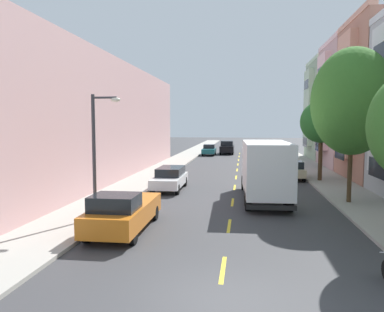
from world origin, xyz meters
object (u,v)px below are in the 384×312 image
at_px(parked_sedan_silver, 267,146).
at_px(parked_hatchback_teal, 209,150).
at_px(street_lamp, 98,146).
at_px(parked_pickup_navy, 271,149).
at_px(parked_hatchback_champagne, 292,170).
at_px(street_tree_third, 321,122).
at_px(delivery_box_truck, 265,167).
at_px(parked_wagon_white, 170,178).
at_px(parked_pickup_orange, 123,212).
at_px(street_tree_second, 352,102).
at_px(parked_wagon_forest, 279,159).
at_px(moving_black_sedan, 227,147).

bearing_deg(parked_sedan_silver, parked_hatchback_teal, -129.15).
relative_size(parked_sedan_silver, parked_hatchback_teal, 1.13).
xyz_separation_m(street_lamp, parked_pickup_navy, (10.30, 37.90, -2.64)).
height_order(parked_sedan_silver, parked_hatchback_champagne, parked_hatchback_champagne).
relative_size(street_tree_third, parked_pickup_navy, 1.14).
bearing_deg(parked_pickup_navy, street_tree_third, -85.27).
bearing_deg(delivery_box_truck, parked_hatchback_teal, 101.11).
height_order(parked_wagon_white, parked_hatchback_teal, same).
relative_size(parked_wagon_white, parked_pickup_navy, 0.88).
bearing_deg(parked_pickup_orange, parked_sedan_silver, 79.78).
xyz_separation_m(street_tree_third, parked_sedan_silver, (-2.02, 33.48, -3.82)).
bearing_deg(parked_wagon_white, street_tree_second, -17.01).
bearing_deg(parked_sedan_silver, delivery_box_truck, -93.57).
xyz_separation_m(parked_pickup_navy, parked_hatchback_teal, (-8.59, -1.45, -0.07)).
bearing_deg(parked_wagon_white, parked_hatchback_teal, 89.74).
bearing_deg(parked_pickup_orange, street_tree_third, 54.14).
relative_size(street_tree_second, street_tree_third, 1.39).
height_order(street_tree_third, parked_sedan_silver, street_tree_third).
bearing_deg(parked_sedan_silver, parked_pickup_orange, -100.22).
xyz_separation_m(street_tree_second, parked_wagon_white, (-10.73, 3.28, -4.86)).
bearing_deg(parked_hatchback_champagne, delivery_box_truck, -106.76).
height_order(delivery_box_truck, parked_pickup_orange, delivery_box_truck).
distance_m(parked_wagon_forest, parked_hatchback_teal, 15.11).
distance_m(delivery_box_truck, parked_pickup_orange, 9.50).
bearing_deg(delivery_box_truck, moving_black_sedan, 96.20).
bearing_deg(parked_sedan_silver, street_tree_second, -87.21).
distance_m(street_tree_second, parked_hatchback_champagne, 10.62).
bearing_deg(parked_wagon_forest, parked_pickup_navy, 89.72).
distance_m(street_lamp, moving_black_sedan, 39.32).
xyz_separation_m(street_tree_second, parked_sedan_silver, (-2.02, 41.57, -4.91)).
relative_size(parked_pickup_orange, parked_hatchback_champagne, 1.32).
distance_m(parked_wagon_white, moving_black_sedan, 30.44).
xyz_separation_m(parked_pickup_orange, parked_hatchback_champagne, (8.81, 15.99, -0.07)).
bearing_deg(parked_pickup_orange, street_tree_second, 32.21).
bearing_deg(delivery_box_truck, parked_hatchback_champagne, 73.24).
relative_size(delivery_box_truck, parked_pickup_orange, 1.55).
distance_m(parked_pickup_navy, parked_hatchback_champagne, 23.27).
distance_m(delivery_box_truck, parked_wagon_white, 6.89).
bearing_deg(street_tree_second, delivery_box_truck, 175.16).
height_order(parked_hatchback_teal, parked_hatchback_champagne, same).
xyz_separation_m(delivery_box_truck, parked_hatchback_teal, (-6.01, 30.64, -1.20)).
relative_size(street_lamp, parked_pickup_orange, 1.06).
distance_m(parked_wagon_white, parked_sedan_silver, 39.27).
bearing_deg(moving_black_sedan, parked_hatchback_champagne, -75.59).
bearing_deg(street_tree_third, delivery_box_truck, -120.79).
relative_size(delivery_box_truck, parked_pickup_navy, 1.54).
relative_size(parked_sedan_silver, moving_black_sedan, 0.94).
xyz_separation_m(parked_wagon_white, parked_hatchback_champagne, (8.80, 5.94, -0.05)).
distance_m(street_tree_second, parked_hatchback_teal, 33.16).
bearing_deg(parked_wagon_white, parked_hatchback_champagne, 34.00).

